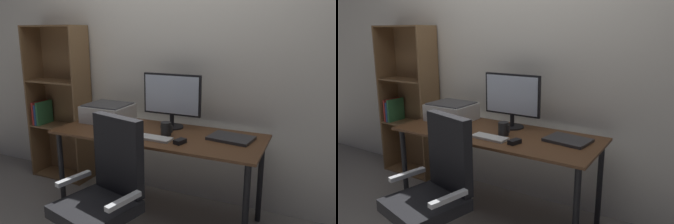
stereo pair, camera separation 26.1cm
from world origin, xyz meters
TOP-DOWN VIEW (x-y plane):
  - ground_plane at (0.00, 0.00)m, footprint 12.00×12.00m
  - back_wall at (0.00, 0.51)m, footprint 6.40×0.10m
  - desk at (0.00, 0.00)m, footprint 1.70×0.67m
  - monitor at (0.04, 0.19)m, footprint 0.51×0.20m
  - keyboard at (0.04, -0.16)m, footprint 0.29×0.12m
  - mouse at (0.27, -0.17)m, footprint 0.08×0.11m
  - coffee_mug at (0.09, -0.03)m, footprint 0.10×0.08m
  - laptop at (0.58, 0.08)m, footprint 0.35×0.27m
  - printer at (-0.57, 0.14)m, footprint 0.40×0.34m
  - office_chair at (-0.03, -0.71)m, footprint 0.57×0.56m
  - bookshelf at (-1.33, 0.33)m, footprint 0.65×0.28m

SIDE VIEW (x-z plane):
  - ground_plane at x=0.00m, z-range 0.00..0.00m
  - office_chair at x=-0.03m, z-range -0.05..0.96m
  - desk at x=0.00m, z-range 0.29..1.03m
  - keyboard at x=0.04m, z-range 0.74..0.76m
  - laptop at x=0.58m, z-range 0.74..0.76m
  - mouse at x=0.27m, z-range 0.74..0.77m
  - bookshelf at x=-1.33m, z-range -0.01..1.59m
  - coffee_mug at x=0.09m, z-range 0.74..0.85m
  - printer at x=-0.57m, z-range 0.74..0.90m
  - monitor at x=0.04m, z-range 0.77..1.23m
  - back_wall at x=0.00m, z-range 0.00..2.60m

